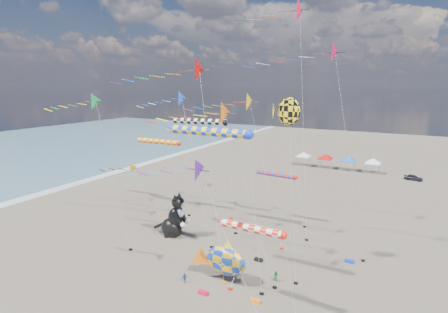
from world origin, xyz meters
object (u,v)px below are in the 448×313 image
person_adult (218,265)px  parked_car (414,178)px  child_green (276,276)px  cat_inflatable (173,215)px  child_blue (185,278)px  fish_inflatable (225,261)px

person_adult → parked_car: (17.05, 48.85, -0.25)m
child_green → cat_inflatable: bearing=175.5°
person_adult → parked_car: size_ratio=0.49×
person_adult → child_blue: 3.63m
child_green → child_blue: (-7.63, -4.34, -0.06)m
cat_inflatable → child_blue: bearing=-50.9°
fish_inflatable → parked_car: bearing=72.7°
cat_inflatable → child_blue: size_ratio=5.70×
cat_inflatable → parked_car: 51.19m
cat_inflatable → fish_inflatable: size_ratio=0.99×
cat_inflatable → person_adult: (9.12, -4.91, -2.04)m
cat_inflatable → parked_car: size_ratio=1.71×
parked_car → fish_inflatable: bearing=173.6°
child_green → fish_inflatable: bearing=-142.4°
fish_inflatable → person_adult: size_ratio=3.53×
fish_inflatable → child_blue: bearing=-148.6°
person_adult → child_blue: person_adult is taller
cat_inflatable → child_blue: (7.26, -8.01, -2.36)m
cat_inflatable → fish_inflatable: bearing=-32.5°
cat_inflatable → person_adult: cat_inflatable is taller
child_green → parked_car: (11.28, 47.61, 0.01)m
child_green → parked_car: parked_car is taller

